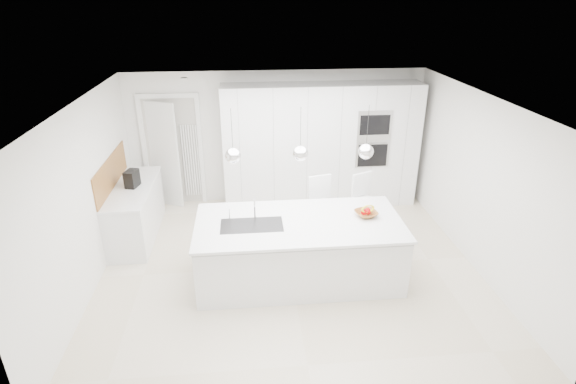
{
  "coord_description": "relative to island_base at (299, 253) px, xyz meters",
  "views": [
    {
      "loc": [
        -0.58,
        -5.66,
        3.79
      ],
      "look_at": [
        0.0,
        0.3,
        1.1
      ],
      "focal_mm": 28.0,
      "sensor_mm": 36.0,
      "label": 1
    }
  ],
  "objects": [
    {
      "name": "wall_back",
      "position": [
        -0.1,
        2.8,
        0.82
      ],
      "size": [
        5.5,
        0.0,
        5.5
      ],
      "primitive_type": "plane",
      "rotation": [
        1.57,
        0.0,
        0.0
      ],
      "color": "white",
      "rests_on": "ground"
    },
    {
      "name": "pendant_right",
      "position": [
        0.85,
        -0.0,
        1.47
      ],
      "size": [
        0.2,
        0.2,
        0.2
      ],
      "primitive_type": "sphere",
      "color": "white",
      "rests_on": "ceiling"
    },
    {
      "name": "floor",
      "position": [
        -0.1,
        0.3,
        -0.43
      ],
      "size": [
        5.5,
        5.5,
        0.0
      ],
      "primitive_type": "plane",
      "color": "beige",
      "rests_on": "ground"
    },
    {
      "name": "pendant_left",
      "position": [
        -0.85,
        -0.0,
        1.47
      ],
      "size": [
        0.2,
        0.2,
        0.2
      ],
      "primitive_type": "sphere",
      "color": "white",
      "rests_on": "ceiling"
    },
    {
      "name": "oak_backsplash",
      "position": [
        -2.84,
        1.5,
        0.72
      ],
      "size": [
        0.02,
        1.8,
        0.5
      ],
      "primitive_type": "cube",
      "color": "#9B6732",
      "rests_on": "wall_left"
    },
    {
      "name": "apple_a",
      "position": [
        0.99,
        0.16,
        0.54
      ],
      "size": [
        0.07,
        0.07,
        0.07
      ],
      "primitive_type": "sphere",
      "color": "#B80307",
      "rests_on": "fruit_bowl"
    },
    {
      "name": "wall_left",
      "position": [
        -2.85,
        0.3,
        0.82
      ],
      "size": [
        0.0,
        5.0,
        5.0
      ],
      "primitive_type": "plane",
      "rotation": [
        1.57,
        0.0,
        1.57
      ],
      "color": "white",
      "rests_on": "ground"
    },
    {
      "name": "doorway_frame",
      "position": [
        -2.05,
        2.77,
        0.59
      ],
      "size": [
        1.11,
        0.08,
        2.13
      ],
      "primitive_type": null,
      "color": "white",
      "rests_on": "floor"
    },
    {
      "name": "espresso_machine",
      "position": [
        -2.53,
        1.5,
        0.61
      ],
      "size": [
        0.22,
        0.29,
        0.27
      ],
      "primitive_type": "cube",
      "rotation": [
        0.0,
        0.0,
        -0.25
      ],
      "color": "black",
      "rests_on": "left_worktop"
    },
    {
      "name": "island_tap",
      "position": [
        -0.6,
        0.2,
        0.62
      ],
      "size": [
        0.02,
        0.02,
        0.3
      ],
      "primitive_type": "cylinder",
      "color": "white",
      "rests_on": "island_worktop"
    },
    {
      "name": "bar_stool_left",
      "position": [
        0.43,
        0.84,
        0.16
      ],
      "size": [
        0.5,
        0.61,
        1.17
      ],
      "primitive_type": null,
      "rotation": [
        0.0,
        0.0,
        0.24
      ],
      "color": "white",
      "rests_on": "floor"
    },
    {
      "name": "left_worktop",
      "position": [
        -2.55,
        1.5,
        0.45
      ],
      "size": [
        0.62,
        1.82,
        0.04
      ],
      "primitive_type": "cube",
      "color": "white",
      "rests_on": "left_base_cabinets"
    },
    {
      "name": "pendant_mid",
      "position": [
        -0.0,
        -0.0,
        1.47
      ],
      "size": [
        0.2,
        0.2,
        0.2
      ],
      "primitive_type": "sphere",
      "color": "white",
      "rests_on": "ceiling"
    },
    {
      "name": "ceiling",
      "position": [
        -0.1,
        0.3,
        2.07
      ],
      "size": [
        5.5,
        5.5,
        0.0
      ],
      "primitive_type": "plane",
      "rotation": [
        3.14,
        0.0,
        0.0
      ],
      "color": "white",
      "rests_on": "wall_back"
    },
    {
      "name": "oven_stack",
      "position": [
        1.6,
        2.19,
        0.92
      ],
      "size": [
        0.62,
        0.04,
        1.05
      ],
      "primitive_type": null,
      "color": "#A5A5A8",
      "rests_on": "tall_cabinets"
    },
    {
      "name": "apple_b",
      "position": [
        0.97,
        0.1,
        0.54
      ],
      "size": [
        0.08,
        0.08,
        0.08
      ],
      "primitive_type": "sphere",
      "color": "#B80307",
      "rests_on": "fruit_bowl"
    },
    {
      "name": "island_base",
      "position": [
        0.0,
        0.0,
        0.0
      ],
      "size": [
        2.8,
        1.2,
        0.86
      ],
      "primitive_type": "cube",
      "color": "white",
      "rests_on": "floor"
    },
    {
      "name": "hallway_door",
      "position": [
        -2.3,
        2.72,
        0.57
      ],
      "size": [
        0.76,
        0.38,
        2.0
      ],
      "primitive_type": "cube",
      "rotation": [
        0.0,
        0.0,
        -0.44
      ],
      "color": "white",
      "rests_on": "floor"
    },
    {
      "name": "banana_bunch",
      "position": [
        0.97,
        0.11,
        0.59
      ],
      "size": [
        0.24,
        0.17,
        0.21
      ],
      "primitive_type": "torus",
      "rotation": [
        1.22,
        0.0,
        0.35
      ],
      "color": "yellow",
      "rests_on": "fruit_bowl"
    },
    {
      "name": "radiator",
      "position": [
        -1.73,
        2.76,
        0.42
      ],
      "size": [
        0.32,
        0.04,
        1.4
      ],
      "primitive_type": null,
      "color": "white",
      "rests_on": "floor"
    },
    {
      "name": "apple_c",
      "position": [
        0.91,
        0.1,
        0.54
      ],
      "size": [
        0.09,
        0.09,
        0.09
      ],
      "primitive_type": "sphere",
      "color": "#B80307",
      "rests_on": "fruit_bowl"
    },
    {
      "name": "island_sink",
      "position": [
        -0.65,
        -0.0,
        0.39
      ],
      "size": [
        0.84,
        0.44,
        0.18
      ],
      "primitive_type": null,
      "color": "#3F3F42",
      "rests_on": "island_worktop"
    },
    {
      "name": "bar_stool_right",
      "position": [
        1.12,
        0.9,
        0.15
      ],
      "size": [
        0.57,
        0.64,
        1.16
      ],
      "primitive_type": null,
      "rotation": [
        0.0,
        0.0,
        0.43
      ],
      "color": "white",
      "rests_on": "floor"
    },
    {
      "name": "island_worktop",
      "position": [
        0.0,
        0.05,
        0.45
      ],
      "size": [
        2.84,
        1.4,
        0.04
      ],
      "primitive_type": "cube",
      "color": "white",
      "rests_on": "island_base"
    },
    {
      "name": "tall_cabinets",
      "position": [
        0.7,
        2.5,
        0.72
      ],
      "size": [
        3.6,
        0.6,
        2.3
      ],
      "primitive_type": "cube",
      "color": "white",
      "rests_on": "floor"
    },
    {
      "name": "left_base_cabinets",
      "position": [
        -2.55,
        1.5,
        0.0
      ],
      "size": [
        0.6,
        1.8,
        0.86
      ],
      "primitive_type": "cube",
      "color": "white",
      "rests_on": "floor"
    },
    {
      "name": "fruit_bowl",
      "position": [
        0.95,
        0.11,
        0.51
      ],
      "size": [
        0.37,
        0.37,
        0.08
      ],
      "primitive_type": "imported",
      "rotation": [
        0.0,
        0.0,
        0.25
      ],
      "color": "#9B6732",
      "rests_on": "island_worktop"
    }
  ]
}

